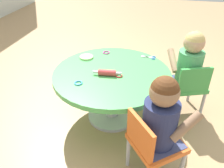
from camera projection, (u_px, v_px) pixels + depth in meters
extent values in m
plane|color=tan|center=(112.00, 116.00, 2.11)|extent=(10.00, 10.00, 0.00)
cylinder|color=silver|center=(112.00, 115.00, 2.10)|extent=(0.44, 0.44, 0.03)
cylinder|color=silver|center=(112.00, 97.00, 1.99)|extent=(0.12, 0.12, 0.44)
cylinder|color=#4CB259|center=(112.00, 74.00, 1.86)|extent=(0.98, 0.98, 0.04)
cylinder|color=#B7B7BC|center=(182.00, 167.00, 1.48)|extent=(0.03, 0.03, 0.28)
cylinder|color=#B7B7BC|center=(159.00, 140.00, 1.67)|extent=(0.03, 0.03, 0.28)
cylinder|color=#B7B7BC|center=(128.00, 152.00, 1.58)|extent=(0.03, 0.03, 0.28)
cube|color=orange|center=(157.00, 143.00, 1.44)|extent=(0.42, 0.42, 0.04)
cube|color=orange|center=(140.00, 135.00, 1.32)|extent=(0.23, 0.18, 0.22)
cube|color=#3F4772|center=(157.00, 143.00, 1.44)|extent=(0.38, 0.38, 0.04)
cylinder|color=navy|center=(160.00, 123.00, 1.35)|extent=(0.21, 0.21, 0.30)
sphere|color=#997051|center=(164.00, 92.00, 1.23)|extent=(0.17, 0.17, 0.17)
sphere|color=#593319|center=(165.00, 90.00, 1.22)|extent=(0.16, 0.16, 0.16)
cylinder|color=#997051|center=(186.00, 127.00, 1.29)|extent=(0.17, 0.20, 0.17)
cylinder|color=#997051|center=(163.00, 105.00, 1.46)|extent=(0.17, 0.20, 0.17)
cylinder|color=#B7B7BC|center=(190.00, 90.00, 2.23)|extent=(0.03, 0.03, 0.28)
cylinder|color=#B7B7BC|center=(165.00, 91.00, 2.20)|extent=(0.03, 0.03, 0.28)
cylinder|color=#B7B7BC|center=(202.00, 106.00, 2.01)|extent=(0.03, 0.03, 0.28)
cylinder|color=#B7B7BC|center=(174.00, 108.00, 1.99)|extent=(0.03, 0.03, 0.28)
cube|color=green|center=(185.00, 84.00, 2.02)|extent=(0.38, 0.38, 0.04)
cube|color=green|center=(195.00, 80.00, 1.84)|extent=(0.11, 0.26, 0.22)
cube|color=#3F4772|center=(185.00, 84.00, 2.02)|extent=(0.35, 0.34, 0.04)
cylinder|color=#4CA566|center=(189.00, 67.00, 1.93)|extent=(0.21, 0.21, 0.30)
sphere|color=tan|center=(194.00, 43.00, 1.81)|extent=(0.17, 0.17, 0.17)
sphere|color=tan|center=(195.00, 41.00, 1.80)|extent=(0.16, 0.16, 0.16)
cylinder|color=tan|center=(197.00, 59.00, 2.01)|extent=(0.22, 0.12, 0.17)
cylinder|color=tan|center=(173.00, 60.00, 1.99)|extent=(0.22, 0.12, 0.17)
cylinder|color=#D83F3F|center=(107.00, 73.00, 1.79)|extent=(0.06, 0.14, 0.05)
cylinder|color=white|center=(96.00, 72.00, 1.80)|extent=(0.03, 0.05, 0.02)
cylinder|color=white|center=(119.00, 73.00, 1.78)|extent=(0.03, 0.05, 0.02)
cube|color=silver|center=(147.00, 57.00, 2.08)|extent=(0.03, 0.11, 0.01)
cube|color=silver|center=(147.00, 57.00, 2.08)|extent=(0.04, 0.11, 0.01)
torus|color=#3F72CC|center=(154.00, 57.00, 2.08)|extent=(0.04, 0.04, 0.01)
torus|color=#3F72CC|center=(153.00, 59.00, 2.05)|extent=(0.04, 0.04, 0.01)
cylinder|color=#B2E58C|center=(86.00, 57.00, 2.07)|extent=(0.12, 0.12, 0.02)
torus|color=red|center=(119.00, 76.00, 1.79)|extent=(0.06, 0.06, 0.01)
torus|color=#D83FA5|center=(106.00, 52.00, 2.16)|extent=(0.07, 0.07, 0.01)
torus|color=#3F99D8|center=(78.00, 83.00, 1.70)|extent=(0.06, 0.06, 0.01)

